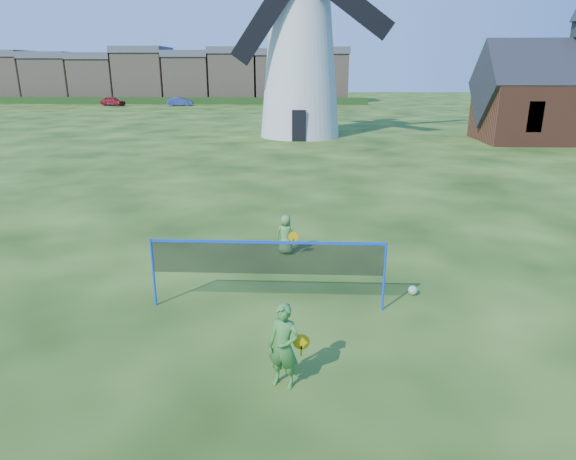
% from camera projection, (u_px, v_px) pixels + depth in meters
% --- Properties ---
extents(ground, '(220.00, 220.00, 0.00)m').
position_uv_depth(ground, '(278.00, 299.00, 11.39)').
color(ground, black).
rests_on(ground, ground).
extents(windmill, '(13.10, 6.10, 18.33)m').
position_uv_depth(windmill, '(300.00, 49.00, 37.12)').
color(windmill, silver).
rests_on(windmill, ground).
extents(chapel, '(12.64, 6.13, 10.69)m').
position_uv_depth(chapel, '(570.00, 99.00, 35.28)').
color(chapel, brown).
rests_on(chapel, ground).
extents(badminton_net, '(5.05, 0.05, 1.55)m').
position_uv_depth(badminton_net, '(267.00, 259.00, 10.64)').
color(badminton_net, blue).
rests_on(badminton_net, ground).
extents(player_girl, '(0.73, 0.52, 1.47)m').
position_uv_depth(player_girl, '(284.00, 346.00, 8.06)').
color(player_girl, '#3B8133').
rests_on(player_girl, ground).
extents(player_boy, '(0.67, 0.47, 1.13)m').
position_uv_depth(player_boy, '(286.00, 234.00, 14.05)').
color(player_boy, '#579548').
rests_on(player_boy, ground).
extents(play_ball, '(0.22, 0.22, 0.22)m').
position_uv_depth(play_ball, '(413.00, 290.00, 11.57)').
color(play_ball, green).
rests_on(play_ball, ground).
extents(terraced_houses, '(58.49, 8.40, 8.38)m').
position_uv_depth(terraced_houses, '(166.00, 76.00, 79.58)').
color(terraced_houses, gray).
rests_on(terraced_houses, ground).
extents(hedge, '(62.00, 0.80, 1.00)m').
position_uv_depth(hedge, '(161.00, 101.00, 74.93)').
color(hedge, '#193814').
rests_on(hedge, ground).
extents(car_left, '(3.99, 2.61, 1.26)m').
position_uv_depth(car_left, '(113.00, 101.00, 71.51)').
color(car_left, maroon).
rests_on(car_left, ground).
extents(car_right, '(3.76, 1.66, 1.20)m').
position_uv_depth(car_right, '(180.00, 102.00, 71.31)').
color(car_right, navy).
rests_on(car_right, ground).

